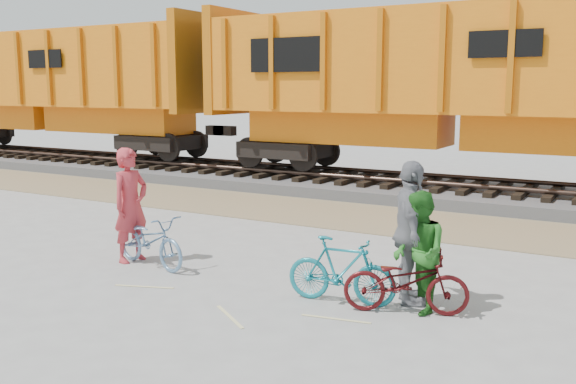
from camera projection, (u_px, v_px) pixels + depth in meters
name	position (u px, v px, depth m)	size (l,w,h in m)	color
ground	(232.00, 283.00, 9.54)	(120.00, 120.00, 0.00)	#9E9E99
gravel_strip	(374.00, 218.00, 14.25)	(120.00, 3.00, 0.02)	#877254
ballast_bed	(424.00, 190.00, 17.22)	(120.00, 4.00, 0.30)	slate
track	(424.00, 179.00, 17.17)	(120.00, 2.60, 0.24)	black
hopper_car_left	(55.00, 84.00, 23.74)	(14.00, 3.13, 4.65)	black
hopper_car_center	(459.00, 83.00, 16.35)	(14.00, 3.13, 4.65)	black
bicycle_blue	(150.00, 240.00, 10.38)	(0.57, 1.63, 0.86)	#648BB0
bicycle_teal	(341.00, 271.00, 8.58)	(0.43, 1.51, 0.91)	#157C89
bicycle_maroon	(406.00, 282.00, 8.20)	(0.55, 1.59, 0.84)	#450D0E
person_solo	(131.00, 205.00, 10.63)	(0.69, 0.46, 1.90)	#BC333A
person_man	(419.00, 252.00, 8.20)	(0.77, 0.60, 1.58)	#24691F
person_woman	(410.00, 233.00, 8.50)	(1.13, 0.47, 1.93)	gray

